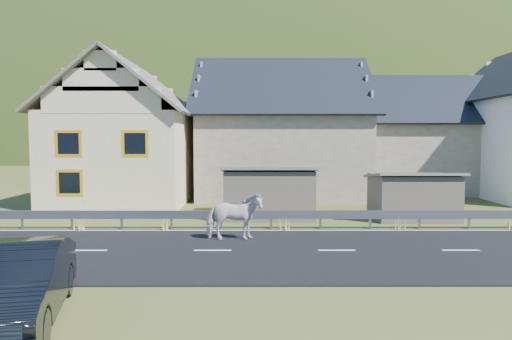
{
  "coord_description": "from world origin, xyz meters",
  "views": [
    {
      "loc": [
        -2.63,
        -14.45,
        3.65
      ],
      "look_at": [
        -2.6,
        3.35,
        2.4
      ],
      "focal_mm": 32.0,
      "sensor_mm": 36.0,
      "label": 1
    }
  ],
  "objects": [
    {
      "name": "ground",
      "position": [
        0.0,
        0.0,
        0.0
      ],
      "size": [
        160.0,
        160.0,
        0.0
      ],
      "primitive_type": "plane",
      "color": "#334419",
      "rests_on": "ground"
    },
    {
      "name": "road",
      "position": [
        0.0,
        0.0,
        0.02
      ],
      "size": [
        60.0,
        7.0,
        0.04
      ],
      "primitive_type": "cube",
      "color": "black",
      "rests_on": "ground"
    },
    {
      "name": "lane_markings",
      "position": [
        0.0,
        0.0,
        0.04
      ],
      "size": [
        60.0,
        6.6,
        0.01
      ],
      "primitive_type": "cube",
      "color": "silver",
      "rests_on": "road"
    },
    {
      "name": "guardrail",
      "position": [
        -0.0,
        3.68,
        0.56
      ],
      "size": [
        28.1,
        0.09,
        0.75
      ],
      "color": "#93969B",
      "rests_on": "ground"
    },
    {
      "name": "shed_left",
      "position": [
        -2.0,
        6.5,
        1.1
      ],
      "size": [
        4.3,
        3.3,
        2.4
      ],
      "primitive_type": "cube",
      "color": "#6F6254",
      "rests_on": "ground"
    },
    {
      "name": "shed_right",
      "position": [
        4.5,
        6.0,
        1.0
      ],
      "size": [
        3.8,
        2.9,
        2.2
      ],
      "primitive_type": "cube",
      "color": "#6F6254",
      "rests_on": "ground"
    },
    {
      "name": "house_cream",
      "position": [
        -10.0,
        12.0,
        4.36
      ],
      "size": [
        7.8,
        9.8,
        8.3
      ],
      "color": "#FFE6B8",
      "rests_on": "ground"
    },
    {
      "name": "house_stone_a",
      "position": [
        -1.0,
        15.0,
        4.63
      ],
      "size": [
        10.8,
        9.8,
        8.9
      ],
      "color": "tan",
      "rests_on": "ground"
    },
    {
      "name": "house_stone_b",
      "position": [
        9.0,
        17.0,
        4.24
      ],
      "size": [
        9.8,
        8.8,
        8.1
      ],
      "color": "tan",
      "rests_on": "ground"
    },
    {
      "name": "mountain",
      "position": [
        5.0,
        180.0,
        -20.0
      ],
      "size": [
        440.0,
        280.0,
        260.0
      ],
      "primitive_type": "ellipsoid",
      "color": "#20310D",
      "rests_on": "ground"
    },
    {
      "name": "conifer_patch",
      "position": [
        -55.0,
        110.0,
        6.0
      ],
      "size": [
        76.0,
        50.0,
        28.0
      ],
      "primitive_type": "ellipsoid",
      "color": "black",
      "rests_on": "ground"
    },
    {
      "name": "horse",
      "position": [
        -3.39,
        1.54,
        0.88
      ],
      "size": [
        1.05,
        2.05,
        1.68
      ],
      "primitive_type": "imported",
      "rotation": [
        0.0,
        0.0,
        1.64
      ],
      "color": "silver",
      "rests_on": "road"
    },
    {
      "name": "car",
      "position": [
        -7.34,
        -5.66,
        0.77
      ],
      "size": [
        2.74,
        4.95,
        1.55
      ],
      "primitive_type": "imported",
      "rotation": [
        0.0,
        0.0,
        0.25
      ],
      "color": "black",
      "rests_on": "ground"
    }
  ]
}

